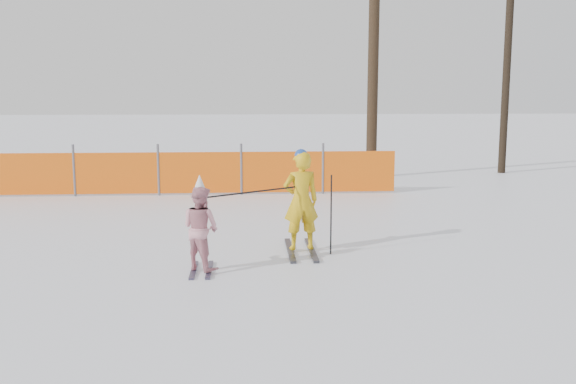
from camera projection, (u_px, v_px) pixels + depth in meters
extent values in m
plane|color=white|center=(290.00, 265.00, 9.37)|extent=(120.00, 120.00, 0.00)
cube|color=black|center=(290.00, 250.00, 10.14)|extent=(0.09, 1.47, 0.04)
cube|color=black|center=(311.00, 250.00, 10.16)|extent=(0.09, 1.47, 0.04)
imported|color=yellow|center=(301.00, 201.00, 10.03)|extent=(0.62, 0.46, 1.55)
sphere|color=#1C439C|center=(301.00, 155.00, 9.92)|extent=(0.20, 0.20, 0.20)
cube|color=black|center=(194.00, 270.00, 9.04)|extent=(0.09, 0.89, 0.03)
cube|color=black|center=(209.00, 270.00, 9.05)|extent=(0.09, 0.89, 0.03)
imported|color=pink|center=(201.00, 228.00, 8.95)|extent=(0.73, 0.71, 1.19)
cone|color=white|center=(200.00, 183.00, 8.85)|extent=(0.19, 0.19, 0.24)
cylinder|color=black|center=(331.00, 215.00, 9.89)|extent=(0.02, 0.02, 1.25)
cylinder|color=black|center=(253.00, 192.00, 9.44)|extent=(1.30, 0.91, 0.02)
cylinder|color=#595960|center=(74.00, 171.00, 15.35)|extent=(0.06, 0.06, 1.25)
cylinder|color=#595960|center=(158.00, 170.00, 15.48)|extent=(0.06, 0.06, 1.25)
cylinder|color=#595960|center=(241.00, 169.00, 15.60)|extent=(0.06, 0.06, 1.25)
cylinder|color=#595960|center=(323.00, 169.00, 15.73)|extent=(0.06, 0.06, 1.25)
cube|color=#F1600C|center=(70.00, 174.00, 15.35)|extent=(15.78, 0.03, 1.00)
cylinder|color=#2F2115|center=(373.00, 61.00, 18.31)|extent=(0.31, 0.31, 6.70)
cylinder|color=black|center=(506.00, 87.00, 19.45)|extent=(0.23, 0.23, 5.25)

